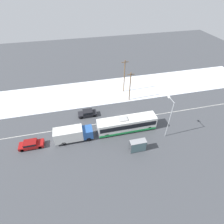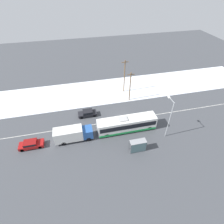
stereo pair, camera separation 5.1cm
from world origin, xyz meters
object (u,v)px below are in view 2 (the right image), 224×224
object	(u,v)px
box_truck	(73,134)
utility_pole_snowlot	(124,76)
parked_car_near_truck	(31,144)
utility_pole_roadside	(130,86)
pedestrian_at_stop	(132,144)
sedan_car	(88,113)
city_bus	(127,124)
bus_shelter	(138,145)
streetlamp	(169,115)

from	to	relation	value
box_truck	utility_pole_snowlot	xyz separation A→B (m)	(14.22, 14.24, 3.03)
box_truck	parked_car_near_truck	distance (m)	7.78
box_truck	utility_pole_roadside	size ratio (longest dim) A/B	0.95
utility_pole_roadside	pedestrian_at_stop	bearing A→B (deg)	-105.41
parked_car_near_truck	utility_pole_roadside	distance (m)	24.70
pedestrian_at_stop	sedan_car	bearing A→B (deg)	122.34
city_bus	sedan_car	xyz separation A→B (m)	(-7.25, 6.31, -0.84)
bus_shelter	utility_pole_roadside	xyz separation A→B (m)	(3.26, 15.70, 2.33)
utility_pole_snowlot	city_bus	bearing A→B (deg)	-103.70
box_truck	utility_pole_roadside	world-z (taller)	utility_pole_roadside
city_bus	box_truck	world-z (taller)	city_bus
box_truck	streetlamp	world-z (taller)	streetlamp
city_bus	sedan_car	size ratio (longest dim) A/B	2.89
city_bus	utility_pole_snowlot	distance (m)	14.75
bus_shelter	utility_pole_roadside	bearing A→B (deg)	78.27
sedan_car	bus_shelter	size ratio (longest dim) A/B	1.40
city_bus	streetlamp	world-z (taller)	streetlamp
parked_car_near_truck	utility_pole_roadside	size ratio (longest dim) A/B	0.58
sedan_car	pedestrian_at_stop	bearing A→B (deg)	122.34
streetlamp	utility_pole_snowlot	size ratio (longest dim) A/B	0.94
pedestrian_at_stop	bus_shelter	distance (m)	1.46
box_truck	streetlamp	xyz separation A→B (m)	(17.84, -2.78, 3.53)
utility_pole_roadside	parked_car_near_truck	bearing A→B (deg)	-155.18
city_bus	parked_car_near_truck	size ratio (longest dim) A/B	2.70
parked_car_near_truck	sedan_car	bearing A→B (deg)	30.20
parked_car_near_truck	streetlamp	bearing A→B (deg)	-6.11
city_bus	pedestrian_at_stop	bearing A→B (deg)	-94.19
bus_shelter	utility_pole_snowlot	bearing A→B (deg)	81.39
city_bus	pedestrian_at_stop	size ratio (longest dim) A/B	6.91
city_bus	bus_shelter	size ratio (longest dim) A/B	4.05
sedan_car	streetlamp	xyz separation A→B (m)	(14.29, -9.31, 4.38)
city_bus	parked_car_near_truck	xyz separation A→B (m)	(-18.53, -0.26, -0.84)
city_bus	utility_pole_roadside	bearing A→B (deg)	69.76
parked_car_near_truck	utility_pole_snowlot	bearing A→B (deg)	33.05
bus_shelter	utility_pole_roadside	size ratio (longest dim) A/B	0.39
bus_shelter	streetlamp	distance (m)	7.94
bus_shelter	utility_pole_snowlot	xyz separation A→B (m)	(2.98, 19.70, 2.97)
streetlamp	utility_pole_roadside	xyz separation A→B (m)	(-3.35, 13.02, -1.15)
sedan_car	utility_pole_roadside	bearing A→B (deg)	-161.26
streetlamp	utility_pole_roadside	size ratio (longest dim) A/B	1.10
bus_shelter	utility_pole_snowlot	world-z (taller)	utility_pole_snowlot
parked_car_near_truck	bus_shelter	xyz separation A→B (m)	(18.97, -5.42, 0.90)
bus_shelter	utility_pole_snowlot	size ratio (longest dim) A/B	0.33
city_bus	streetlamp	size ratio (longest dim) A/B	1.42
parked_car_near_truck	streetlamp	xyz separation A→B (m)	(25.58, -2.74, 4.38)
sedan_car	utility_pole_roadside	xyz separation A→B (m)	(10.94, 3.71, 3.23)
streetlamp	parked_car_near_truck	bearing A→B (deg)	173.89
pedestrian_at_stop	streetlamp	size ratio (longest dim) A/B	0.21
city_bus	parked_car_near_truck	world-z (taller)	city_bus
streetlamp	sedan_car	bearing A→B (deg)	146.93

